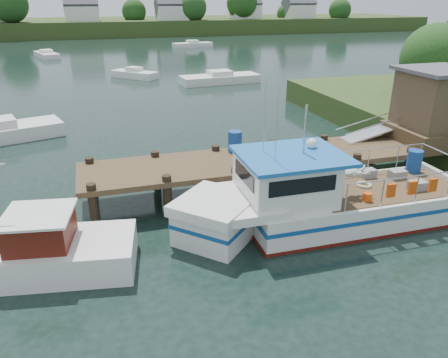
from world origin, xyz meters
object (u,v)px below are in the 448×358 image
object	(u,v)px
work_boat	(15,254)
moored_c	(220,78)
moored_b	(134,74)
dock	(383,125)
moored_far	(192,44)
moored_d	(47,54)
lobster_boat	(319,201)

from	to	relation	value
work_boat	moored_c	world-z (taller)	work_boat
work_boat	moored_b	bearing A→B (deg)	87.55
dock	moored_b	world-z (taller)	dock
moored_far	moored_d	size ratio (longest dim) A/B	1.04
dock	moored_c	size ratio (longest dim) A/B	2.30
lobster_boat	moored_d	bearing A→B (deg)	104.07
lobster_boat	moored_c	distance (m)	26.77
lobster_boat	moored_b	distance (m)	31.43
lobster_boat	moored_far	size ratio (longest dim) A/B	1.71
dock	work_boat	xyz separation A→B (m)	(-14.23, -3.38, -1.64)
work_boat	moored_far	xyz separation A→B (m)	(18.46, 56.65, -0.22)
lobster_boat	moored_far	bearing A→B (deg)	81.88
lobster_boat	moored_b	bearing A→B (deg)	95.82
moored_far	moored_b	xyz separation A→B (m)	(-11.67, -25.32, 0.00)
work_boat	dock	bearing A→B (deg)	23.14
dock	lobster_boat	xyz separation A→B (m)	(-4.74, -3.36, -1.33)
work_boat	moored_far	distance (m)	59.59
moored_d	dock	bearing A→B (deg)	-58.48
dock	moored_c	distance (m)	23.12
moored_c	work_boat	bearing A→B (deg)	-111.78
moored_far	moored_c	xyz separation A→B (m)	(-4.59, -30.23, 0.03)
moored_d	lobster_boat	bearing A→B (deg)	-64.70
work_boat	moored_c	xyz separation A→B (m)	(13.87, 26.43, -0.19)
moored_b	moored_d	distance (m)	20.96
moored_b	lobster_boat	bearing A→B (deg)	-74.01
work_boat	moored_c	bearing A→B (deg)	72.08
moored_b	moored_c	size ratio (longest dim) A/B	0.62
moored_c	moored_d	size ratio (longest dim) A/B	1.22
moored_b	work_boat	bearing A→B (deg)	-91.15
dock	work_boat	world-z (taller)	dock
moored_c	moored_d	xyz separation A→B (m)	(-16.14, 23.81, -0.06)
dock	moored_b	size ratio (longest dim) A/B	3.72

